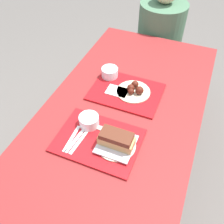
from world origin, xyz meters
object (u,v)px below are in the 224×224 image
tray_near (98,140)px  person_seated_across (161,28)px  bowl_coleslaw_near (89,120)px  bowl_coleslaw_far (110,72)px  tray_far (126,92)px  wings_plate_far (134,90)px  brisket_sandwich_plate (116,141)px

tray_near → person_seated_across: 1.31m
bowl_coleslaw_near → bowl_coleslaw_far: same height
bowl_coleslaw_far → tray_far: bearing=-33.1°
tray_far → wings_plate_far: (0.05, 0.01, 0.02)m
tray_far → bowl_coleslaw_far: bowl_coleslaw_far is taller
bowl_coleslaw_near → person_seated_across: size_ratio=0.16×
bowl_coleslaw_far → brisket_sandwich_plate: bearing=-64.0°
tray_far → bowl_coleslaw_near: size_ratio=4.03×
brisket_sandwich_plate → wings_plate_far: (-0.05, 0.40, -0.02)m
tray_far → bowl_coleslaw_far: bearing=146.9°
tray_near → tray_far: size_ratio=1.00×
wings_plate_far → person_seated_across: (-0.06, 0.91, -0.06)m
tray_far → brisket_sandwich_plate: brisket_sandwich_plate is taller
tray_near → person_seated_across: size_ratio=0.65×
tray_near → bowl_coleslaw_far: 0.51m
tray_far → bowl_coleslaw_far: size_ratio=4.03×
tray_far → bowl_coleslaw_near: 0.33m
bowl_coleslaw_near → tray_far: bearing=74.6°
brisket_sandwich_plate → bowl_coleslaw_far: bearing=116.0°
brisket_sandwich_plate → bowl_coleslaw_far: 0.54m
tray_far → wings_plate_far: size_ratio=2.07×
tray_near → bowl_coleslaw_near: size_ratio=4.03×
person_seated_across → bowl_coleslaw_far: bearing=-98.8°
tray_far → bowl_coleslaw_far: 0.18m
bowl_coleslaw_far → wings_plate_far: (0.19, -0.09, -0.01)m
tray_near → brisket_sandwich_plate: bearing=-0.0°
wings_plate_far → bowl_coleslaw_near: bearing=-112.3°
bowl_coleslaw_near → wings_plate_far: bowl_coleslaw_near is taller
wings_plate_far → tray_far: bearing=-170.6°
bowl_coleslaw_far → person_seated_across: bearing=81.2°
tray_far → person_seated_across: bearing=91.2°
tray_far → brisket_sandwich_plate: 0.41m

